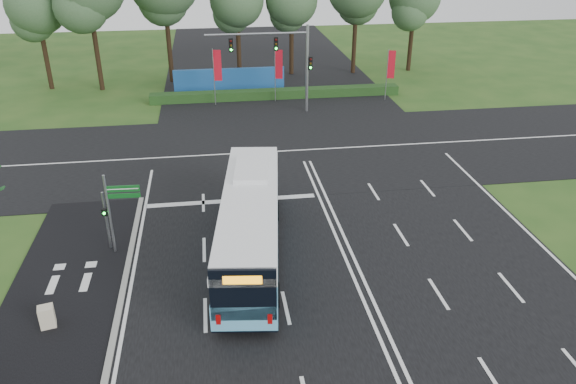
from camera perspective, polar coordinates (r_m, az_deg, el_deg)
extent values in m
plane|color=#244B19|center=(28.24, 5.03, -4.91)|extent=(120.00, 120.00, 0.00)
cube|color=black|center=(28.22, 5.03, -4.87)|extent=(20.00, 120.00, 0.04)
cube|color=black|center=(38.77, 1.13, 4.24)|extent=(120.00, 14.00, 0.05)
cube|color=black|center=(25.97, -21.75, -9.96)|extent=(5.00, 18.00, 0.06)
cube|color=gray|center=(25.44, -16.46, -9.76)|extent=(0.25, 18.00, 0.12)
cube|color=#60B5DE|center=(26.44, -3.79, -4.46)|extent=(4.02, 12.36, 1.11)
cube|color=black|center=(26.71, -3.76, -5.39)|extent=(3.99, 12.30, 0.30)
cube|color=black|center=(25.94, -3.86, -2.54)|extent=(3.90, 12.17, 0.96)
cube|color=white|center=(25.65, -3.90, -1.35)|extent=(4.02, 12.36, 0.35)
cube|color=white|center=(25.49, -3.92, -0.65)|extent=(3.91, 11.88, 0.35)
cube|color=white|center=(27.64, -3.71, 2.29)|extent=(1.99, 3.21, 0.25)
cube|color=black|center=(20.85, -4.58, -10.41)|extent=(2.45, 0.43, 2.23)
cube|color=orange|center=(20.41, -4.65, -8.88)|extent=(1.41, 0.24, 0.35)
cylinder|color=black|center=(29.79, -5.76, -2.00)|extent=(0.41, 1.08, 1.05)
cylinder|color=black|center=(29.68, -1.20, -1.97)|extent=(0.41, 1.08, 1.05)
cylinder|color=black|center=(23.65, -7.06, -10.40)|extent=(0.41, 1.08, 1.05)
cylinder|color=black|center=(23.52, -1.21, -10.41)|extent=(0.41, 1.08, 1.05)
cylinder|color=gray|center=(28.06, -17.93, -2.83)|extent=(0.12, 0.12, 3.06)
cube|color=black|center=(27.64, -18.15, -1.98)|extent=(0.28, 0.21, 0.35)
sphere|color=#19F233|center=(27.55, -18.18, -2.08)|extent=(0.12, 0.12, 0.12)
cylinder|color=gray|center=(27.47, -17.66, -2.23)|extent=(0.12, 0.12, 4.07)
cube|color=#0E4F19|center=(26.73, -16.45, 0.32)|extent=(1.53, 0.13, 0.31)
cube|color=#0E4F19|center=(26.88, -16.35, -0.36)|extent=(1.53, 0.13, 0.22)
cube|color=white|center=(26.69, -16.46, 0.29)|extent=(1.42, 0.08, 0.04)
cube|color=beige|center=(24.35, -23.28, -11.61)|extent=(0.68, 0.61, 0.97)
cylinder|color=gray|center=(48.29, -7.52, 11.46)|extent=(0.07, 0.07, 4.79)
cube|color=red|center=(48.00, -7.17, 12.64)|extent=(0.64, 0.14, 2.56)
cylinder|color=gray|center=(48.89, -1.32, 11.73)|extent=(0.07, 0.07, 4.59)
cube|color=red|center=(48.62, -0.93, 12.83)|extent=(0.61, 0.18, 2.45)
cylinder|color=gray|center=(50.01, 10.00, 11.60)|extent=(0.07, 0.07, 4.45)
cube|color=red|center=(49.79, 10.47, 12.62)|extent=(0.58, 0.21, 2.37)
cylinder|color=gray|center=(46.01, 1.95, 12.34)|extent=(0.24, 0.24, 7.00)
cylinder|color=gray|center=(44.88, -3.22, 15.75)|extent=(8.00, 0.16, 0.16)
cube|color=black|center=(45.19, -1.24, 14.82)|extent=(0.32, 0.28, 1.05)
cube|color=black|center=(44.90, -5.82, 14.63)|extent=(0.32, 0.28, 1.05)
cube|color=black|center=(45.94, 2.27, 12.96)|extent=(0.32, 0.28, 1.05)
cube|color=#183814|center=(50.35, -1.18, 9.93)|extent=(22.00, 1.20, 0.80)
cube|color=#1A4D8F|center=(52.26, -5.97, 11.21)|extent=(10.00, 0.30, 2.20)
cylinder|color=black|center=(57.06, -23.48, 13.10)|extent=(0.44, 0.44, 7.20)
sphere|color=#385A35|center=(56.43, -24.22, 17.00)|extent=(5.30, 5.30, 5.30)
cylinder|color=black|center=(54.88, -18.98, 14.27)|extent=(0.44, 0.44, 8.85)
cylinder|color=black|center=(55.93, -12.07, 15.27)|extent=(0.44, 0.44, 8.83)
cylinder|color=black|center=(57.05, -5.06, 14.99)|extent=(0.44, 0.44, 7.00)
sphere|color=#385A35|center=(56.42, -5.22, 18.85)|extent=(5.16, 5.16, 5.16)
cylinder|color=black|center=(57.89, 0.35, 15.19)|extent=(0.44, 0.44, 6.86)
sphere|color=#385A35|center=(57.29, 0.36, 18.91)|extent=(5.06, 5.06, 5.06)
cylinder|color=black|center=(58.65, 6.80, 15.67)|extent=(0.44, 0.44, 7.89)
cylinder|color=black|center=(60.72, 12.41, 15.18)|extent=(0.44, 0.44, 6.97)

